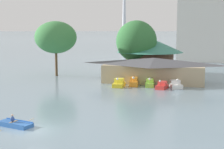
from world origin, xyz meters
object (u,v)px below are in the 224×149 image
at_px(pedal_boat_orange, 134,82).
at_px(boathouse, 154,69).
at_px(shoreline_tree_mid, 136,41).
at_px(pedal_boat_lime, 150,83).
at_px(pedal_boat_red, 162,86).
at_px(rowboat_with_rower, 15,124).
at_px(green_roof_pavilion, 150,53).
at_px(pedal_boat_white, 175,85).
at_px(shoreline_tree_tall_left, 56,37).
at_px(pedal_boat_yellow, 119,84).

bearing_deg(pedal_boat_orange, boathouse, 144.55).
bearing_deg(pedal_boat_orange, shoreline_tree_mid, -178.28).
height_order(pedal_boat_lime, pedal_boat_red, pedal_boat_lime).
relative_size(rowboat_with_rower, green_roof_pavilion, 0.29).
bearing_deg(pedal_boat_white, shoreline_tree_tall_left, -125.89).
height_order(rowboat_with_rower, pedal_boat_white, pedal_boat_white).
xyz_separation_m(shoreline_tree_tall_left, shoreline_tree_mid, (15.04, 4.02, -0.76)).
bearing_deg(pedal_boat_white, green_roof_pavilion, -174.35).
bearing_deg(pedal_boat_lime, pedal_boat_orange, -98.11).
bearing_deg(pedal_boat_lime, shoreline_tree_tall_left, -116.47).
xyz_separation_m(pedal_boat_red, boathouse, (-2.01, 6.42, 1.73)).
bearing_deg(boathouse, pedal_boat_white, -52.15).
height_order(pedal_boat_red, pedal_boat_white, pedal_boat_white).
xyz_separation_m(pedal_boat_white, shoreline_tree_tall_left, (-23.32, 7.95, 6.98)).
height_order(pedal_boat_orange, pedal_boat_red, pedal_boat_orange).
bearing_deg(pedal_boat_red, rowboat_with_rower, -15.74).
xyz_separation_m(pedal_boat_yellow, boathouse, (4.79, 6.29, 1.67)).
bearing_deg(shoreline_tree_mid, rowboat_with_rower, -98.39).
bearing_deg(shoreline_tree_mid, pedal_boat_red, -64.53).
bearing_deg(pedal_boat_orange, pedal_boat_white, 80.65).
bearing_deg(rowboat_with_rower, shoreline_tree_mid, 96.18).
height_order(pedal_boat_orange, pedal_boat_white, pedal_boat_orange).
bearing_deg(pedal_boat_white, rowboat_with_rower, -46.18).
bearing_deg(shoreline_tree_mid, pedal_boat_orange, -81.93).
xyz_separation_m(pedal_boat_orange, green_roof_pavilion, (0.69, 13.87, 3.72)).
bearing_deg(pedal_boat_yellow, rowboat_with_rower, -13.15).
distance_m(pedal_boat_orange, pedal_boat_white, 6.65).
height_order(pedal_boat_red, boathouse, boathouse).
distance_m(pedal_boat_orange, shoreline_tree_tall_left, 19.59).
bearing_deg(pedal_boat_white, pedal_boat_orange, -110.07).
relative_size(pedal_boat_lime, shoreline_tree_tall_left, 0.26).
bearing_deg(pedal_boat_yellow, pedal_boat_lime, 104.60).
xyz_separation_m(rowboat_with_rower, shoreline_tree_tall_left, (-9.65, 32.50, 7.25)).
xyz_separation_m(pedal_boat_red, shoreline_tree_mid, (-6.32, 13.27, 6.26)).
relative_size(pedal_boat_orange, pedal_boat_lime, 1.07).
height_order(pedal_boat_yellow, boathouse, boathouse).
bearing_deg(shoreline_tree_tall_left, boathouse, -8.32).
xyz_separation_m(pedal_boat_red, green_roof_pavilion, (-3.99, 15.51, 3.83)).
relative_size(green_roof_pavilion, shoreline_tree_mid, 1.23).
relative_size(pedal_boat_lime, shoreline_tree_mid, 0.26).
relative_size(boathouse, shoreline_tree_mid, 1.69).
bearing_deg(shoreline_tree_tall_left, shoreline_tree_mid, 14.98).
relative_size(pedal_boat_yellow, pedal_boat_orange, 0.96).
distance_m(pedal_boat_white, green_roof_pavilion, 15.87).
height_order(pedal_boat_yellow, pedal_boat_orange, pedal_boat_orange).
relative_size(pedal_boat_lime, boathouse, 0.15).
distance_m(rowboat_with_rower, boathouse, 31.28).
bearing_deg(pedal_boat_orange, pedal_boat_lime, 80.08).
relative_size(rowboat_with_rower, shoreline_tree_mid, 0.35).
bearing_deg(green_roof_pavilion, pedal_boat_white, -67.28).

